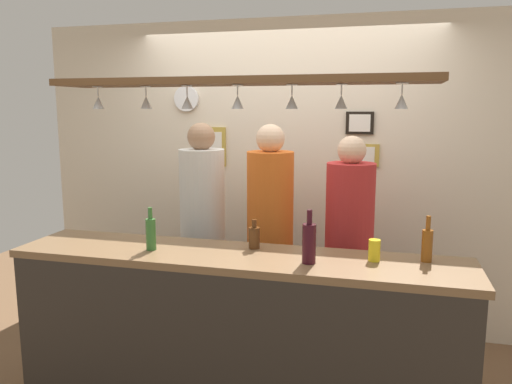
{
  "coord_description": "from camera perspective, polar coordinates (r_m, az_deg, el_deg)",
  "views": [
    {
      "loc": [
        0.84,
        -3.06,
        1.87
      ],
      "look_at": [
        0.0,
        0.1,
        1.32
      ],
      "focal_mm": 35.09,
      "sensor_mm": 36.0,
      "label": 1
    }
  ],
  "objects": [
    {
      "name": "ground_plane",
      "position": [
        3.68,
        -0.43,
        -20.97
      ],
      "size": [
        8.0,
        8.0,
        0.0
      ],
      "primitive_type": "plane",
      "color": "brown"
    },
    {
      "name": "back_wall",
      "position": [
        4.28,
        3.43,
        1.89
      ],
      "size": [
        4.4,
        0.06,
        2.6
      ],
      "primitive_type": "cube",
      "color": "beige",
      "rests_on": "ground_plane"
    },
    {
      "name": "bar_counter",
      "position": [
        2.93,
        -3.12,
        -14.15
      ],
      "size": [
        2.7,
        0.55,
        1.02
      ],
      "color": "brown",
      "rests_on": "ground_plane"
    },
    {
      "name": "overhead_glass_rack",
      "position": [
        2.89,
        -2.08,
        12.51
      ],
      "size": [
        2.2,
        0.36,
        0.04
      ],
      "primitive_type": "cube",
      "color": "brown"
    },
    {
      "name": "hanging_wineglass_far_left",
      "position": [
        3.21,
        -17.53,
        9.79
      ],
      "size": [
        0.07,
        0.07,
        0.13
      ],
      "color": "silver",
      "rests_on": "overhead_glass_rack"
    },
    {
      "name": "hanging_wineglass_left",
      "position": [
        3.09,
        -12.41,
        10.03
      ],
      "size": [
        0.07,
        0.07,
        0.13
      ],
      "color": "silver",
      "rests_on": "overhead_glass_rack"
    },
    {
      "name": "hanging_wineglass_center_left",
      "position": [
        2.95,
        -7.84,
        10.19
      ],
      "size": [
        0.07,
        0.07,
        0.13
      ],
      "color": "silver",
      "rests_on": "overhead_glass_rack"
    },
    {
      "name": "hanging_wineglass_center",
      "position": [
        2.83,
        -2.11,
        10.31
      ],
      "size": [
        0.07,
        0.07,
        0.13
      ],
      "color": "silver",
      "rests_on": "overhead_glass_rack"
    },
    {
      "name": "hanging_wineglass_center_right",
      "position": [
        2.8,
        4.11,
        10.3
      ],
      "size": [
        0.07,
        0.07,
        0.13
      ],
      "color": "silver",
      "rests_on": "overhead_glass_rack"
    },
    {
      "name": "hanging_wineglass_right",
      "position": [
        2.79,
        9.68,
        10.19
      ],
      "size": [
        0.07,
        0.07,
        0.13
      ],
      "color": "silver",
      "rests_on": "overhead_glass_rack"
    },
    {
      "name": "hanging_wineglass_far_right",
      "position": [
        2.71,
        16.27,
        9.98
      ],
      "size": [
        0.07,
        0.07,
        0.13
      ],
      "color": "silver",
      "rests_on": "overhead_glass_rack"
    },
    {
      "name": "person_left_white_patterned_shirt",
      "position": [
        3.82,
        -6.1,
        -2.61
      ],
      "size": [
        0.34,
        0.34,
        1.76
      ],
      "color": "#2D334C",
      "rests_on": "ground_plane"
    },
    {
      "name": "person_middle_orange_shirt",
      "position": [
        3.67,
        1.61,
        -3.13
      ],
      "size": [
        0.34,
        0.34,
        1.76
      ],
      "color": "#2D334C",
      "rests_on": "ground_plane"
    },
    {
      "name": "person_right_red_shirt",
      "position": [
        3.6,
        10.59,
        -4.35
      ],
      "size": [
        0.34,
        0.34,
        1.68
      ],
      "color": "#2D334C",
      "rests_on": "ground_plane"
    },
    {
      "name": "bottle_beer_amber_tall",
      "position": [
        2.94,
        18.93,
        -5.64
      ],
      "size": [
        0.06,
        0.06,
        0.26
      ],
      "color": "brown",
      "rests_on": "bar_counter"
    },
    {
      "name": "bottle_beer_brown_stubby",
      "position": [
        3.05,
        -0.21,
        -5.16
      ],
      "size": [
        0.07,
        0.07,
        0.18
      ],
      "color": "#512D14",
      "rests_on": "bar_counter"
    },
    {
      "name": "bottle_wine_dark_red",
      "position": [
        2.77,
        6.07,
        -5.72
      ],
      "size": [
        0.08,
        0.08,
        0.3
      ],
      "color": "#380F19",
      "rests_on": "bar_counter"
    },
    {
      "name": "bottle_beer_green_import",
      "position": [
        3.08,
        -11.9,
        -4.61
      ],
      "size": [
        0.06,
        0.06,
        0.26
      ],
      "color": "#336B2D",
      "rests_on": "bar_counter"
    },
    {
      "name": "drink_can",
      "position": [
        2.88,
        13.34,
        -6.49
      ],
      "size": [
        0.07,
        0.07,
        0.12
      ],
      "primitive_type": "cylinder",
      "color": "yellow",
      "rests_on": "bar_counter"
    },
    {
      "name": "picture_frame_caricature",
      "position": [
        4.39,
        -5.11,
        5.16
      ],
      "size": [
        0.26,
        0.02,
        0.34
      ],
      "color": "#B29338",
      "rests_on": "back_wall"
    },
    {
      "name": "picture_frame_upper_small",
      "position": [
        4.12,
        11.75,
        7.71
      ],
      "size": [
        0.22,
        0.02,
        0.18
      ],
      "color": "black",
      "rests_on": "back_wall"
    },
    {
      "name": "picture_frame_lower_pair",
      "position": [
        4.14,
        11.79,
        4.14
      ],
      "size": [
        0.3,
        0.02,
        0.18
      ],
      "color": "#B29338",
      "rests_on": "back_wall"
    },
    {
      "name": "wall_clock",
      "position": [
        4.45,
        -7.94,
        10.5
      ],
      "size": [
        0.22,
        0.03,
        0.22
      ],
      "primitive_type": "cylinder",
      "rotation": [
        1.57,
        0.0,
        0.0
      ],
      "color": "white",
      "rests_on": "back_wall"
    }
  ]
}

